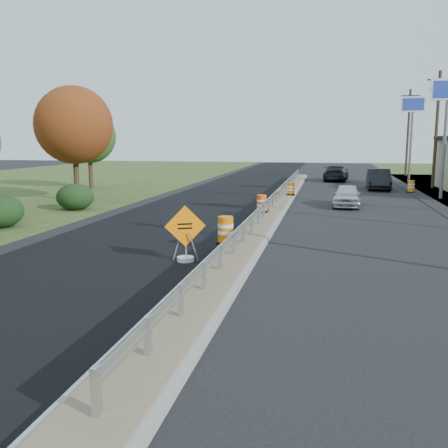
% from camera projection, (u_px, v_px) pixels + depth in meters
% --- Properties ---
extents(ground, '(140.00, 140.00, 0.00)m').
position_uv_depth(ground, '(251.00, 238.00, 20.35)').
color(ground, black).
rests_on(ground, ground).
extents(milled_overlay, '(7.20, 120.00, 0.01)m').
position_uv_depth(milled_overlay, '(205.00, 204.00, 30.89)').
color(milled_overlay, black).
rests_on(milled_overlay, ground).
extents(median, '(1.60, 55.00, 0.23)m').
position_uv_depth(median, '(273.00, 209.00, 28.06)').
color(median, gray).
rests_on(median, ground).
extents(guardrail, '(0.10, 46.15, 0.72)m').
position_uv_depth(guardrail, '(275.00, 196.00, 28.92)').
color(guardrail, silver).
rests_on(guardrail, median).
extents(pylon_sign_mid, '(2.20, 0.30, 7.90)m').
position_uv_depth(pylon_sign_mid, '(447.00, 101.00, 32.62)').
color(pylon_sign_mid, slate).
rests_on(pylon_sign_mid, ground).
extents(pylon_sign_north, '(2.20, 0.30, 7.90)m').
position_uv_depth(pylon_sign_north, '(413.00, 112.00, 46.14)').
color(pylon_sign_north, slate).
rests_on(pylon_sign_north, ground).
extents(utility_pole_nmid, '(1.90, 0.26, 9.40)m').
position_uv_depth(utility_pole_nmid, '(437.00, 128.00, 40.40)').
color(utility_pole_nmid, '#473523').
rests_on(utility_pole_nmid, ground).
extents(utility_pole_north, '(1.90, 0.26, 9.40)m').
position_uv_depth(utility_pole_north, '(408.00, 131.00, 54.88)').
color(utility_pole_north, '#473523').
rests_on(utility_pole_north, ground).
extents(hedge_mid, '(2.09, 2.09, 1.52)m').
position_uv_depth(hedge_mid, '(0.00, 211.00, 22.53)').
color(hedge_mid, black).
rests_on(hedge_mid, ground).
extents(hedge_north, '(2.09, 2.09, 1.52)m').
position_uv_depth(hedge_north, '(75.00, 197.00, 28.22)').
color(hedge_north, black).
rests_on(hedge_north, ground).
extents(tree_near_red, '(4.95, 4.95, 7.35)m').
position_uv_depth(tree_near_red, '(74.00, 125.00, 31.80)').
color(tree_near_red, '#473523').
rests_on(tree_near_red, ground).
extents(tree_near_back, '(4.29, 4.29, 6.37)m').
position_uv_depth(tree_near_back, '(89.00, 137.00, 40.23)').
color(tree_near_back, '#473523').
rests_on(tree_near_back, ground).
extents(caution_sign, '(1.23, 0.59, 1.85)m').
position_uv_depth(caution_sign, '(185.00, 247.00, 16.26)').
color(caution_sign, white).
rests_on(caution_sign, ground).
extents(barrel_median_near, '(0.69, 0.69, 1.01)m').
position_uv_depth(barrel_median_near, '(226.00, 231.00, 17.88)').
color(barrel_median_near, black).
rests_on(barrel_median_near, median).
extents(barrel_median_mid, '(0.62, 0.62, 0.91)m').
position_uv_depth(barrel_median_mid, '(262.00, 204.00, 25.76)').
color(barrel_median_mid, black).
rests_on(barrel_median_mid, median).
extents(barrel_median_far, '(0.57, 0.57, 0.84)m').
position_uv_depth(barrel_median_far, '(291.00, 189.00, 33.98)').
color(barrel_median_far, black).
rests_on(barrel_median_far, median).
extents(barrel_shoulder_mid, '(0.62, 0.62, 0.91)m').
position_uv_depth(barrel_shoulder_mid, '(411.00, 187.00, 37.78)').
color(barrel_shoulder_mid, black).
rests_on(barrel_shoulder_mid, ground).
extents(car_silver, '(1.82, 4.00, 1.33)m').
position_uv_depth(car_silver, '(347.00, 196.00, 29.75)').
color(car_silver, silver).
rests_on(car_silver, ground).
extents(car_dark_mid, '(1.88, 5.02, 1.64)m').
position_uv_depth(car_dark_mid, '(379.00, 179.00, 40.09)').
color(car_dark_mid, black).
rests_on(car_dark_mid, ground).
extents(car_dark_far, '(2.65, 5.50, 1.54)m').
position_uv_depth(car_dark_far, '(336.00, 173.00, 48.60)').
color(car_dark_far, black).
rests_on(car_dark_far, ground).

